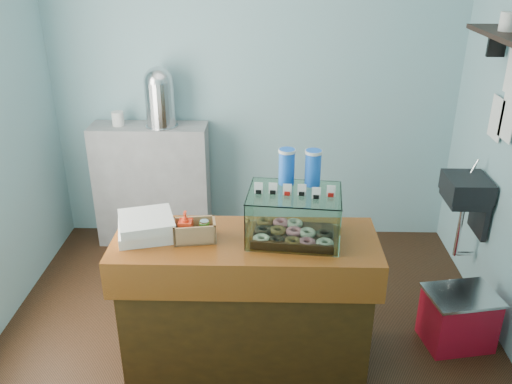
{
  "coord_description": "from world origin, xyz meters",
  "views": [
    {
      "loc": [
        0.13,
        -3.08,
        2.52
      ],
      "look_at": [
        0.06,
        -0.15,
        1.17
      ],
      "focal_mm": 38.0,
      "sensor_mm": 36.0,
      "label": 1
    }
  ],
  "objects_px": {
    "display_case": "(294,210)",
    "coffee_urn": "(160,96)",
    "counter": "(246,300)",
    "red_cooler": "(458,318)"
  },
  "relations": [
    {
      "from": "display_case",
      "to": "counter",
      "type": "bearing_deg",
      "value": -163.1
    },
    {
      "from": "display_case",
      "to": "coffee_urn",
      "type": "relative_size",
      "value": 1.15
    },
    {
      "from": "red_cooler",
      "to": "counter",
      "type": "bearing_deg",
      "value": 176.68
    },
    {
      "from": "display_case",
      "to": "coffee_urn",
      "type": "xyz_separation_m",
      "value": [
        -1.07,
        1.5,
        0.3
      ]
    },
    {
      "from": "coffee_urn",
      "to": "red_cooler",
      "type": "distance_m",
      "value": 2.85
    },
    {
      "from": "display_case",
      "to": "red_cooler",
      "type": "bearing_deg",
      "value": 11.99
    },
    {
      "from": "counter",
      "to": "red_cooler",
      "type": "bearing_deg",
      "value": 7.36
    },
    {
      "from": "coffee_urn",
      "to": "red_cooler",
      "type": "relative_size",
      "value": 0.99
    },
    {
      "from": "red_cooler",
      "to": "coffee_urn",
      "type": "bearing_deg",
      "value": 137.4
    },
    {
      "from": "counter",
      "to": "display_case",
      "type": "relative_size",
      "value": 2.74
    }
  ]
}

